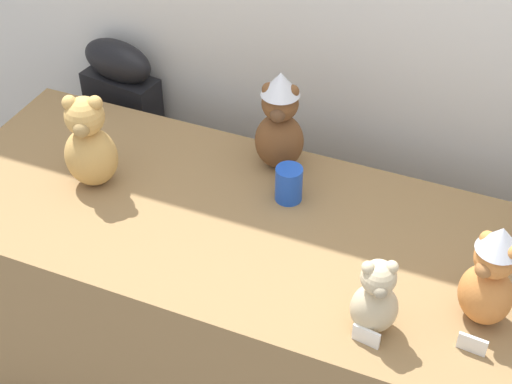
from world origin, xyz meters
TOP-DOWN VIEW (x-y plane):
  - display_table at (0.00, 0.25)m, footprint 1.93×0.76m
  - instrument_case at (-0.74, 0.76)m, footprint 0.29×0.16m
  - teddy_bear_ginger at (0.64, 0.15)m, footprint 0.17×0.16m
  - teddy_bear_honey at (-0.52, 0.24)m, footprint 0.19×0.18m
  - teddy_bear_sand at (0.41, 0.01)m, footprint 0.14×0.14m
  - teddy_bear_chestnut at (-0.04, 0.53)m, footprint 0.17×0.16m
  - party_cup_blue at (0.04, 0.39)m, footprint 0.08×0.08m
  - name_card_front_left at (0.41, -0.04)m, footprint 0.07×0.02m
  - name_card_front_middle at (0.64, 0.03)m, footprint 0.07×0.01m

SIDE VIEW (x-z plane):
  - display_table at x=0.00m, z-range 0.00..0.77m
  - instrument_case at x=-0.74m, z-range 0.00..0.94m
  - name_card_front_left at x=0.41m, z-range 0.77..0.82m
  - name_card_front_middle at x=0.64m, z-range 0.77..0.82m
  - party_cup_blue at x=0.04m, z-range 0.77..0.88m
  - teddy_bear_sand at x=0.41m, z-range 0.76..0.99m
  - teddy_bear_honey at x=-0.52m, z-range 0.76..1.06m
  - teddy_bear_ginger at x=0.64m, z-range 0.77..1.07m
  - teddy_bear_chestnut at x=-0.04m, z-range 0.77..1.10m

